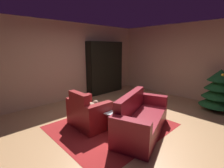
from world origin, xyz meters
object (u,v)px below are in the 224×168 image
Objects in this scene: couch_red at (141,119)px; bottle_on_table at (120,107)px; armchair_red at (88,114)px; decorated_tree at (219,90)px; coffee_table at (116,110)px; book_stack_on_table at (116,106)px; bookshelf_unit at (107,68)px.

couch_red is 0.53m from bottle_on_table.
armchair_red is 0.80× the size of decorated_tree.
coffee_table is (-0.53, -0.23, 0.12)m from couch_red.
book_stack_on_table is (0.50, 0.44, 0.20)m from armchair_red.
coffee_table is 0.63× the size of decorated_tree.
bottle_on_table is (0.19, -0.06, 0.06)m from book_stack_on_table.
bookshelf_unit reaches higher than book_stack_on_table.
book_stack_on_table is (2.44, -1.92, -0.50)m from bookshelf_unit.
couch_red is at bearing 33.64° from armchair_red.
bookshelf_unit reaches higher than coffee_table.
bookshelf_unit reaches higher than bottle_on_table.
armchair_red reaches higher than coffee_table.
book_stack_on_table reaches higher than coffee_table.
coffee_table is 2.54× the size of bottle_on_table.
bottle_on_table is at bearing 28.95° from armchair_red.
decorated_tree reaches higher than coffee_table.
couch_red is (2.96, -1.69, -0.72)m from bookshelf_unit.
armchair_red reaches higher than couch_red.
armchair_red is 3.81m from decorated_tree.
bookshelf_unit is 3.15m from coffee_table.
armchair_red is 0.50× the size of couch_red.
bookshelf_unit is 3.14m from armchair_red.
book_stack_on_table is 0.19× the size of decorated_tree.
bottle_on_table is at bearing -110.62° from decorated_tree.
bookshelf_unit is at bearing 129.38° from armchair_red.
book_stack_on_table is at bearing -155.77° from couch_red.
decorated_tree reaches higher than couch_red.
couch_red is 1.61× the size of decorated_tree.
armchair_red is at bearing -50.62° from bookshelf_unit.
bookshelf_unit is 3.32m from bottle_on_table.
bookshelf_unit is 3.48m from couch_red.
decorated_tree is (1.30, 2.90, 0.11)m from book_stack_on_table.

